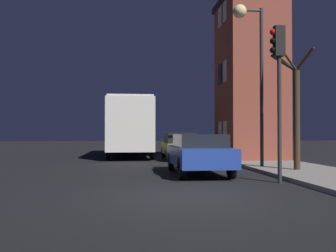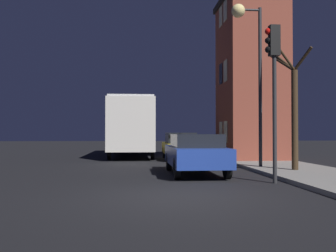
{
  "view_description": "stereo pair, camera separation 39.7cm",
  "coord_description": "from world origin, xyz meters",
  "views": [
    {
      "loc": [
        -1.47,
        -8.71,
        1.48
      ],
      "look_at": [
        0.56,
        9.84,
        1.82
      ],
      "focal_mm": 40.0,
      "sensor_mm": 36.0,
      "label": 1
    },
    {
      "loc": [
        -1.07,
        -8.75,
        1.48
      ],
      "look_at": [
        0.56,
        9.84,
        1.82
      ],
      "focal_mm": 40.0,
      "sensor_mm": 36.0,
      "label": 2
    }
  ],
  "objects": [
    {
      "name": "bus",
      "position": [
        -1.31,
        15.21,
        2.09
      ],
      "size": [
        2.59,
        9.39,
        3.5
      ],
      "color": "beige",
      "rests_on": "ground"
    },
    {
      "name": "traffic_light",
      "position": [
        2.98,
        1.91,
        3.32
      ],
      "size": [
        0.43,
        0.24,
        4.65
      ],
      "color": "#28282B",
      "rests_on": "ground"
    },
    {
      "name": "streetlamp",
      "position": [
        3.45,
        5.93,
        5.13
      ],
      "size": [
        1.25,
        0.55,
        6.55
      ],
      "color": "#28282B",
      "rests_on": "sidewalk"
    },
    {
      "name": "car_near_lane",
      "position": [
        1.07,
        4.46,
        0.78
      ],
      "size": [
        1.82,
        4.4,
        1.43
      ],
      "color": "navy",
      "rests_on": "ground"
    },
    {
      "name": "brick_building",
      "position": [
        5.07,
        10.67,
        4.45
      ],
      "size": [
        3.21,
        4.11,
        8.59
      ],
      "color": "brown",
      "rests_on": "sidewalk"
    },
    {
      "name": "car_mid_lane",
      "position": [
        1.41,
        11.84,
        0.78
      ],
      "size": [
        1.72,
        4.07,
        1.49
      ],
      "color": "olive",
      "rests_on": "ground"
    },
    {
      "name": "ground_plane",
      "position": [
        0.0,
        0.0,
        0.0
      ],
      "size": [
        120.0,
        120.0,
        0.0
      ],
      "primitive_type": "plane",
      "color": "black"
    },
    {
      "name": "bare_tree",
      "position": [
        4.69,
        4.48,
        2.45
      ],
      "size": [
        1.31,
        1.88,
        4.68
      ],
      "color": "#382819",
      "rests_on": "sidewalk"
    }
  ]
}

